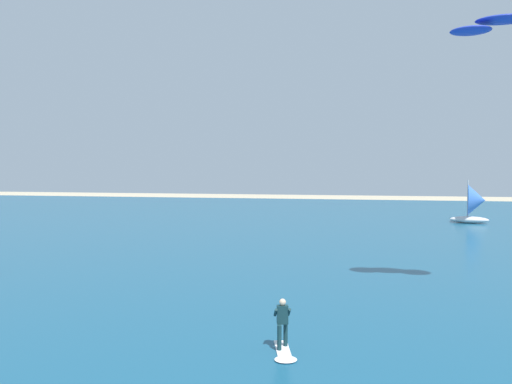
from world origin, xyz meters
TOP-DOWN VIEW (x-y plane):
  - ocean at (0.00, 49.65)m, footprint 160.00×90.00m
  - kitesurfer at (1.85, 17.71)m, footprint 1.02×2.03m
  - kite at (10.52, 25.94)m, footprint 4.56×1.60m
  - sailboat_center_horizon at (16.92, 57.63)m, footprint 4.05×3.51m

SIDE VIEW (x-z plane):
  - ocean at x=0.00m, z-range 0.00..0.10m
  - kitesurfer at x=1.85m, z-range -0.13..1.54m
  - sailboat_center_horizon at x=16.92m, z-range -0.09..4.51m
  - kite at x=10.52m, z-range 11.96..12.65m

